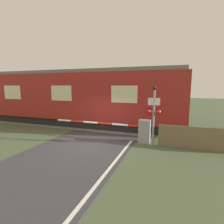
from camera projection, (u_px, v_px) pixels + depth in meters
The scene contains 6 objects.
ground_plane at pixel (90, 142), 9.40m from camera, with size 80.00×80.00×0.00m, color #475638.
track_bed at pixel (113, 127), 12.85m from camera, with size 36.00×3.20×0.13m.
train at pixel (72, 97), 13.66m from camera, with size 16.72×2.81×4.16m.
crossing_barrier at pixel (136, 130), 9.45m from camera, with size 5.86×0.44×1.24m.
signal_post at pixel (154, 112), 8.74m from camera, with size 0.79×0.26×3.01m.
roadside_fence at pixel (198, 138), 8.29m from camera, with size 3.69×0.06×1.10m.
Camera 1 is at (4.17, -8.12, 3.02)m, focal length 28.00 mm.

